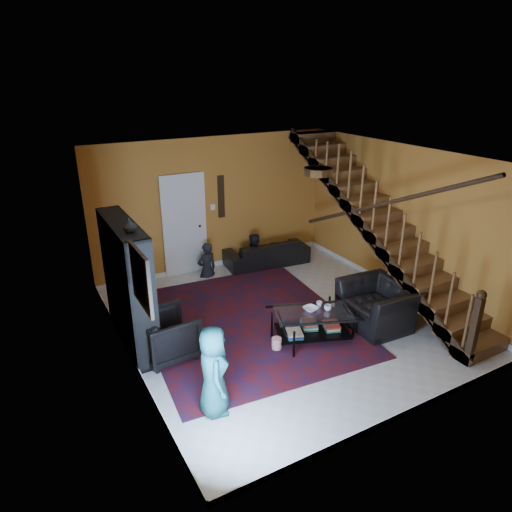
{
  "coord_description": "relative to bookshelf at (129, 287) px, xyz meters",
  "views": [
    {
      "loc": [
        -3.74,
        -5.79,
        4.02
      ],
      "look_at": [
        -0.3,
        0.4,
        1.13
      ],
      "focal_mm": 32.0,
      "sensor_mm": 36.0,
      "label": 1
    }
  ],
  "objects": [
    {
      "name": "bowl",
      "position": [
        2.54,
        -1.21,
        -0.48
      ],
      "size": [
        0.27,
        0.27,
        0.06
      ],
      "primitive_type": "imported",
      "rotation": [
        0.0,
        0.0,
        0.2
      ],
      "color": "#999999",
      "rests_on": "coffee_table"
    },
    {
      "name": "ceiling_fixture",
      "position": [
        2.4,
        -1.4,
        1.78
      ],
      "size": [
        0.4,
        0.4,
        0.1
      ],
      "primitive_type": "cylinder",
      "color": "#3F2814",
      "rests_on": "room"
    },
    {
      "name": "person_adult_a",
      "position": [
        2.01,
        1.75,
        -0.82
      ],
      "size": [
        0.46,
        0.33,
        1.18
      ],
      "primitive_type": "imported",
      "rotation": [
        0.0,
        0.0,
        3.25
      ],
      "color": "black",
      "rests_on": "sofa"
    },
    {
      "name": "person_child",
      "position": [
        0.45,
        -2.09,
        -0.36
      ],
      "size": [
        0.51,
        0.66,
        1.21
      ],
      "primitive_type": "imported",
      "rotation": [
        0.0,
        0.0,
        1.34
      ],
      "color": "#19565F",
      "rests_on": "armchair_left"
    },
    {
      "name": "door",
      "position": [
        1.7,
        2.12,
        0.06
      ],
      "size": [
        0.82,
        0.05,
        2.05
      ],
      "primitive_type": "cube",
      "color": "silver",
      "rests_on": "floor"
    },
    {
      "name": "coffee_table",
      "position": [
        2.54,
        -1.29,
        -0.7
      ],
      "size": [
        1.38,
        1.09,
        0.46
      ],
      "rotation": [
        0.0,
        0.0,
        -0.36
      ],
      "color": "black",
      "rests_on": "floor"
    },
    {
      "name": "sofa",
      "position": [
        3.42,
        1.7,
        -0.69
      ],
      "size": [
        1.91,
        0.9,
        0.54
      ],
      "primitive_type": "imported",
      "rotation": [
        0.0,
        0.0,
        3.04
      ],
      "color": "black",
      "rests_on": "floor"
    },
    {
      "name": "bookshelf",
      "position": [
        0.0,
        0.0,
        0.0
      ],
      "size": [
        0.35,
        1.8,
        2.0
      ],
      "color": "black",
      "rests_on": "floor"
    },
    {
      "name": "room",
      "position": [
        1.07,
        0.73,
        -0.91
      ],
      "size": [
        5.5,
        5.5,
        5.5
      ],
      "color": "#B37027",
      "rests_on": "ground"
    },
    {
      "name": "rug",
      "position": [
        1.82,
        -0.36,
        -0.95
      ],
      "size": [
        3.61,
        4.05,
        0.02
      ],
      "primitive_type": "cube",
      "rotation": [
        0.0,
        0.0,
        -0.08
      ],
      "color": "#450C0E",
      "rests_on": "floor"
    },
    {
      "name": "cup_a",
      "position": [
        2.78,
        -1.34,
        -0.46
      ],
      "size": [
        0.15,
        0.15,
        0.09
      ],
      "primitive_type": "imported",
      "rotation": [
        0.0,
        0.0,
        -0.41
      ],
      "color": "#999999",
      "rests_on": "coffee_table"
    },
    {
      "name": "floor",
      "position": [
        2.4,
        -0.6,
        -0.96
      ],
      "size": [
        5.5,
        5.5,
        0.0
      ],
      "primitive_type": "plane",
      "color": "beige",
      "rests_on": "ground"
    },
    {
      "name": "armchair_right",
      "position": [
        3.73,
        -1.48,
        -0.59
      ],
      "size": [
        1.05,
        1.18,
        0.74
      ],
      "primitive_type": "imported",
      "rotation": [
        0.0,
        0.0,
        -1.62
      ],
      "color": "black",
      "rests_on": "floor"
    },
    {
      "name": "framed_picture",
      "position": [
        -0.17,
        -1.5,
        0.79
      ],
      "size": [
        0.04,
        0.74,
        0.74
      ],
      "primitive_type": "cube",
      "color": "maroon",
      "rests_on": "room"
    },
    {
      "name": "popcorn_bucket",
      "position": [
        1.86,
        -1.3,
        -0.86
      ],
      "size": [
        0.17,
        0.17,
        0.18
      ],
      "primitive_type": "cylinder",
      "rotation": [
        0.0,
        0.0,
        0.11
      ],
      "color": "red",
      "rests_on": "rug"
    },
    {
      "name": "vase",
      "position": [
        -0.0,
        -0.5,
        1.13
      ],
      "size": [
        0.18,
        0.18,
        0.19
      ],
      "primitive_type": "imported",
      "color": "#999999",
      "rests_on": "bookshelf"
    },
    {
      "name": "cup_b",
      "position": [
        2.73,
        -1.18,
        -0.46
      ],
      "size": [
        0.12,
        0.12,
        0.09
      ],
      "primitive_type": "imported",
      "rotation": [
        0.0,
        0.0,
        -0.28
      ],
      "color": "#999999",
      "rests_on": "coffee_table"
    },
    {
      "name": "staircase",
      "position": [
        4.53,
        -0.6,
        0.43
      ],
      "size": [
        0.95,
        5.02,
        3.18
      ],
      "color": "brown",
      "rests_on": "floor"
    },
    {
      "name": "armchair_left",
      "position": [
        0.35,
        -0.65,
        -0.6
      ],
      "size": [
        0.85,
        0.83,
        0.73
      ],
      "primitive_type": "imported",
      "rotation": [
        0.0,
        0.0,
        1.64
      ],
      "color": "black",
      "rests_on": "floor"
    },
    {
      "name": "wall_hanging",
      "position": [
        2.55,
        2.13,
        0.59
      ],
      "size": [
        0.14,
        0.03,
        0.9
      ],
      "primitive_type": "cube",
      "color": "black",
      "rests_on": "room"
    },
    {
      "name": "person_adult_b",
      "position": [
        3.1,
        1.75,
        -0.82
      ],
      "size": [
        0.61,
        0.49,
        1.19
      ],
      "primitive_type": "imported",
      "rotation": [
        0.0,
        0.0,
        3.21
      ],
      "color": "black",
      "rests_on": "sofa"
    }
  ]
}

